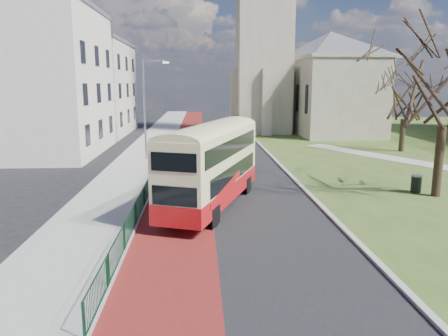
{
  "coord_description": "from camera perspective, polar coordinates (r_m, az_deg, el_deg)",
  "views": [
    {
      "loc": [
        -0.1,
        -17.81,
        6.25
      ],
      "look_at": [
        1.14,
        4.0,
        2.0
      ],
      "focal_mm": 35.0,
      "sensor_mm": 36.0,
      "label": 1
    }
  ],
  "objects": [
    {
      "name": "bus",
      "position": [
        21.99,
        -1.55,
        0.79
      ],
      "size": [
        5.47,
        10.03,
        4.12
      ],
      "rotation": [
        0.0,
        0.0,
        -0.34
      ],
      "color": "#B31013",
      "rests_on": "ground"
    },
    {
      "name": "street_block_far",
      "position": [
        57.51,
        -17.52,
        10.02
      ],
      "size": [
        10.3,
        16.3,
        11.5
      ],
      "color": "beige",
      "rests_on": "ground"
    },
    {
      "name": "pedestrian_railing",
      "position": [
        22.72,
        -10.38,
        -3.69
      ],
      "size": [
        0.07,
        24.0,
        1.12
      ],
      "color": "#0C361F",
      "rests_on": "ground"
    },
    {
      "name": "winter_tree_far",
      "position": [
        43.35,
        22.61,
        9.02
      ],
      "size": [
        6.01,
        6.01,
        7.71
      ],
      "rotation": [
        0.0,
        0.0,
        -0.16
      ],
      "color": "#2F2617",
      "rests_on": "grass_green"
    },
    {
      "name": "kerb_east",
      "position": [
        40.76,
        5.53,
        2.23
      ],
      "size": [
        0.25,
        80.0,
        0.13
      ],
      "primitive_type": "cube",
      "color": "#999993",
      "rests_on": "ground"
    },
    {
      "name": "road_carriageway",
      "position": [
        38.35,
        -0.82,
        1.64
      ],
      "size": [
        9.0,
        120.0,
        0.01
      ],
      "primitive_type": "cube",
      "color": "black",
      "rests_on": "ground"
    },
    {
      "name": "litter_bin",
      "position": [
        27.54,
        23.81,
        -1.9
      ],
      "size": [
        0.72,
        0.72,
        1.0
      ],
      "rotation": [
        0.0,
        0.0,
        0.16
      ],
      "color": "black",
      "rests_on": "grass_green"
    },
    {
      "name": "ground",
      "position": [
        18.87,
        -2.79,
        -8.34
      ],
      "size": [
        160.0,
        160.0,
        0.0
      ],
      "primitive_type": "plane",
      "color": "black",
      "rests_on": "ground"
    },
    {
      "name": "streetlamp",
      "position": [
        36.1,
        -10.12,
        8.21
      ],
      "size": [
        2.13,
        0.18,
        8.0
      ],
      "color": "gray",
      "rests_on": "pavement_west"
    },
    {
      "name": "kerb_west",
      "position": [
        38.42,
        -7.55,
        1.65
      ],
      "size": [
        0.25,
        120.0,
        0.13
      ],
      "primitive_type": "cube",
      "color": "#999993",
      "rests_on": "ground"
    },
    {
      "name": "pavement_west",
      "position": [
        38.62,
        -10.51,
        1.6
      ],
      "size": [
        4.0,
        120.0,
        0.12
      ],
      "primitive_type": "cube",
      "color": "gray",
      "rests_on": "ground"
    },
    {
      "name": "bus_lane",
      "position": [
        38.34,
        -4.86,
        1.6
      ],
      "size": [
        3.4,
        120.0,
        0.01
      ],
      "primitive_type": "cube",
      "color": "#591414",
      "rests_on": "ground"
    },
    {
      "name": "gothic_church",
      "position": [
        57.64,
        9.93,
        17.71
      ],
      "size": [
        16.38,
        18.0,
        40.0
      ],
      "color": "gray",
      "rests_on": "ground"
    },
    {
      "name": "street_block_near",
      "position": [
        42.16,
        -22.91,
        10.52
      ],
      "size": [
        10.3,
        14.3,
        13.0
      ],
      "color": "beige",
      "rests_on": "ground"
    },
    {
      "name": "winter_tree_near",
      "position": [
        26.5,
        27.16,
        11.39
      ],
      "size": [
        7.38,
        7.38,
        10.01
      ],
      "rotation": [
        0.0,
        0.0,
        0.09
      ],
      "color": "#322319",
      "rests_on": "grass_green"
    }
  ]
}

